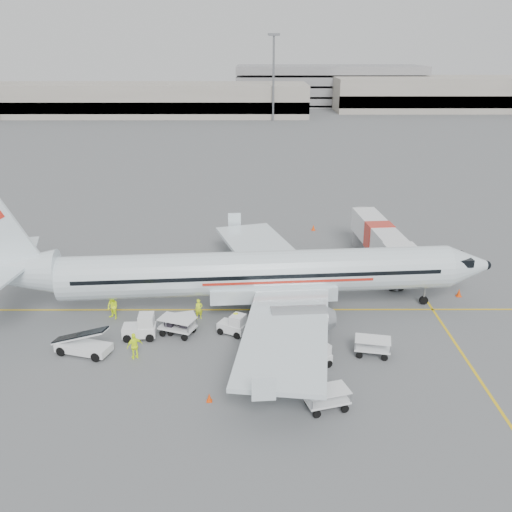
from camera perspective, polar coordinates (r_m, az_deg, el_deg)
The scene contains 25 objects.
ground at distance 45.29m, azimuth 0.01°, elevation -5.40°, with size 360.00×360.00×0.00m, color #56595B.
stripe_lead at distance 45.28m, azimuth 0.01°, elevation -5.39°, with size 44.00×0.20×0.01m, color yellow.
stripe_cross at distance 40.77m, azimuth 20.45°, elevation -9.94°, with size 0.20×20.00×0.01m, color yellow.
terminal_west at distance 176.00m, azimuth -13.74°, elevation 14.95°, with size 110.00×22.00×9.00m, color gray, non-canonical shape.
terminal_east at distance 199.09m, azimuth 21.20°, elevation 14.91°, with size 90.00×26.00×10.00m, color gray, non-canonical shape.
parking_garage at distance 202.71m, azimuth 7.26°, elevation 16.72°, with size 62.00×24.00×14.00m, color slate, non-canonical shape.
treeline at distance 216.40m, azimuth -0.14°, elevation 16.04°, with size 300.00×3.00×6.00m, color black, non-canonical shape.
mast_center at distance 159.07m, azimuth 1.75°, elevation 17.31°, with size 3.20×1.20×22.00m, color slate, non-canonical shape.
aircraft at distance 43.09m, azimuth 0.23°, elevation 1.11°, with size 39.73×31.14×10.95m, color white, non-canonical shape.
jet_bridge at distance 54.50m, azimuth 12.13°, elevation 1.07°, with size 2.97×15.82×4.15m, color white, non-canonical shape.
belt_loader at distance 40.39m, azimuth -16.96°, elevation -7.66°, with size 4.89×1.83×2.65m, color white, non-canonical shape.
tug_fore at distance 37.69m, azimuth 5.99°, elevation -9.93°, with size 1.96×1.12×1.51m, color white, non-canonical shape.
tug_mid at distance 41.48m, azimuth -2.38°, elevation -6.79°, with size 2.01×1.15×1.55m, color white, non-canonical shape.
tug_aft at distance 41.66m, azimuth -11.61°, elevation -6.90°, with size 2.33×1.34×1.80m, color white, non-canonical shape.
cart_loaded_a at distance 42.26m, azimuth -7.62°, elevation -6.68°, with size 2.31×1.37×1.21m, color white, non-canonical shape.
cart_loaded_b at distance 41.73m, azimuth -7.85°, elevation -6.98°, with size 2.54×1.50×1.33m, color white, non-canonical shape.
cart_empty_a at distance 33.92m, azimuth 7.09°, elevation -14.00°, with size 2.48×1.47×1.29m, color white, non-canonical shape.
cart_empty_b at distance 39.61m, azimuth 11.56°, elevation -8.89°, with size 2.36×1.40×1.23m, color white, non-canonical shape.
cone_nose at distance 50.38m, azimuth 19.63°, elevation -3.46°, with size 0.42×0.42×0.69m, color #F34208.
cone_port at distance 64.58m, azimuth 5.76°, elevation 2.87°, with size 0.42×0.42×0.68m, color #F34208.
cone_stbd at distance 34.59m, azimuth -4.70°, elevation -13.90°, with size 0.34×0.34×0.55m, color #F34208.
crew_a at distance 43.79m, azimuth -5.73°, elevation -5.30°, with size 0.58×0.38×1.59m, color #DAF617.
crew_b at distance 44.84m, azimuth -14.15°, elevation -4.99°, with size 0.93×0.72×1.91m, color #DAF617.
crew_c at distance 41.52m, azimuth -2.03°, elevation -6.70°, with size 1.04×0.60×1.61m, color #DAF617.
crew_d at distance 39.14m, azimuth -12.04°, elevation -8.79°, with size 1.09×0.45×1.86m, color #DAF617.
Camera 1 is at (-0.13, -40.74, 19.77)m, focal length 40.00 mm.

